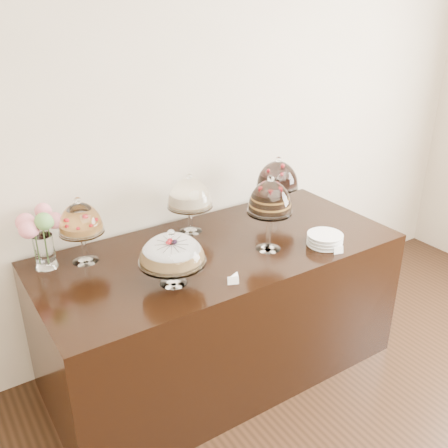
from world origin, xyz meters
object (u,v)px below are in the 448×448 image
cake_stand_dark_choco (278,177)px  cake_stand_fruit_tart (80,221)px  cake_stand_cheesecake (190,195)px  plate_stack (325,240)px  cake_stand_sugar_sponge (172,251)px  flower_vase (40,232)px  display_counter (220,310)px  cake_stand_choco_layer (270,200)px

cake_stand_dark_choco → cake_stand_fruit_tart: bearing=177.2°
cake_stand_cheesecake → cake_stand_dark_choco: (0.64, -0.08, 0.02)m
plate_stack → cake_stand_dark_choco: bearing=84.8°
cake_stand_cheesecake → plate_stack: 0.88m
cake_stand_sugar_sponge → flower_vase: 0.76m
cake_stand_cheesecake → plate_stack: size_ratio=1.87×
cake_stand_dark_choco → cake_stand_fruit_tart: cake_stand_dark_choco is taller
cake_stand_cheesecake → plate_stack: (0.59, -0.62, -0.21)m
cake_stand_sugar_sponge → cake_stand_dark_choco: (1.03, 0.43, 0.08)m
display_counter → cake_stand_cheesecake: (-0.03, 0.31, 0.70)m
plate_stack → flower_vase: bearing=156.2°
display_counter → cake_stand_fruit_tart: size_ratio=5.56×
display_counter → cake_stand_fruit_tart: (-0.73, 0.29, 0.70)m
display_counter → flower_vase: bearing=159.8°
cake_stand_sugar_sponge → cake_stand_choco_layer: size_ratio=0.76×
cake_stand_sugar_sponge → cake_stand_cheesecake: cake_stand_cheesecake is taller
cake_stand_dark_choco → plate_stack: bearing=-95.2°
cake_stand_choco_layer → cake_stand_fruit_tart: size_ratio=1.18×
cake_stand_cheesecake → cake_stand_fruit_tart: bearing=-178.6°
cake_stand_cheesecake → plate_stack: cake_stand_cheesecake is taller
cake_stand_cheesecake → cake_stand_fruit_tart: (-0.71, -0.02, 0.00)m
cake_stand_sugar_sponge → cake_stand_cheesecake: bearing=52.2°
cake_stand_choco_layer → display_counter: bearing=146.3°
plate_stack → cake_stand_fruit_tart: bearing=155.0°
display_counter → plate_stack: plate_stack is taller
cake_stand_cheesecake → cake_stand_fruit_tart: size_ratio=1.00×
cake_stand_dark_choco → flower_vase: 1.56m
cake_stand_choco_layer → plate_stack: (0.32, -0.15, -0.28)m
cake_stand_cheesecake → cake_stand_fruit_tart: 0.71m
cake_stand_choco_layer → flower_vase: (-1.19, 0.51, -0.10)m
cake_stand_sugar_sponge → plate_stack: 1.00m
display_counter → cake_stand_dark_choco: 0.97m
plate_stack → cake_stand_sugar_sponge: bearing=173.4°
flower_vase → cake_stand_sugar_sponge: bearing=-46.4°
cake_stand_fruit_tart → cake_stand_dark_choco: bearing=-2.8°
cake_stand_cheesecake → flower_vase: (-0.92, 0.04, -0.03)m
cake_stand_dark_choco → cake_stand_sugar_sponge: bearing=-157.6°
cake_stand_fruit_tart → plate_stack: (1.30, -0.60, -0.21)m
display_counter → cake_stand_fruit_tart: bearing=158.6°
display_counter → cake_stand_dark_choco: (0.61, 0.22, 0.72)m
cake_stand_fruit_tart → cake_stand_choco_layer: bearing=-24.7°
cake_stand_cheesecake → flower_vase: bearing=177.4°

